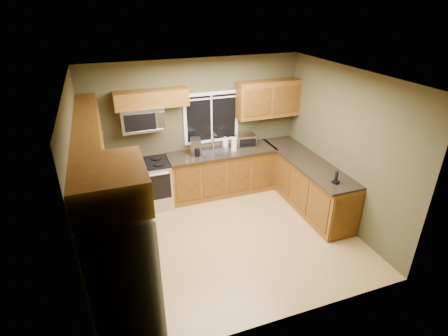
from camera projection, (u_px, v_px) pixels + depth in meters
floor at (228, 237)px, 5.95m from camera, size 4.20×4.20×0.00m
ceiling at (229, 77)px, 4.76m from camera, size 4.20×4.20×0.00m
back_wall at (197, 129)px, 6.87m from camera, size 4.20×0.00×4.20m
front_wall at (286, 234)px, 3.83m from camera, size 4.20×0.00×4.20m
left_wall at (83, 189)px, 4.72m from camera, size 0.00×3.60×3.60m
right_wall at (343, 148)px, 5.99m from camera, size 0.00×3.60×3.60m
window at (211, 118)px, 6.86m from camera, size 1.12×0.03×1.02m
base_cabinets_left at (113, 221)px, 5.61m from camera, size 0.60×2.65×0.90m
countertop_left at (111, 195)px, 5.41m from camera, size 0.65×2.65×0.04m
base_cabinets_back at (222, 173)px, 7.14m from camera, size 2.17×0.60×0.90m
countertop_back at (222, 152)px, 6.92m from camera, size 2.17×0.65×0.04m
base_cabinets_peninsula at (306, 183)px, 6.75m from camera, size 0.60×2.52×0.90m
countertop_peninsula at (307, 161)px, 6.55m from camera, size 0.65×2.50×0.04m
upper_cabinets_left at (89, 140)px, 4.94m from camera, size 0.33×2.65×0.72m
upper_cabinets_back_left at (152, 99)px, 6.16m from camera, size 1.30×0.33×0.30m
upper_cabinets_back_right at (268, 99)px, 6.95m from camera, size 1.30×0.33×0.72m
upper_cabinet_over_fridge at (109, 184)px, 3.43m from camera, size 0.72×0.90×0.38m
refrigerator at (124, 272)px, 3.93m from camera, size 0.74×0.90×1.80m
range at (150, 184)px, 6.67m from camera, size 0.76×0.69×0.94m
microwave at (142, 119)px, 6.22m from camera, size 0.76×0.41×0.42m
sink at (216, 151)px, 6.88m from camera, size 0.60×0.42×0.36m
toaster_oven at (245, 140)px, 7.09m from camera, size 0.43×0.35×0.25m
coffee_maker at (196, 147)px, 6.70m from camera, size 0.24×0.29×0.32m
kettle at (198, 146)px, 6.83m from camera, size 0.18×0.18×0.26m
paper_towel_roll at (234, 144)px, 6.88m from camera, size 0.13×0.13×0.29m
soap_bottle_a at (193, 146)px, 6.79m from camera, size 0.13×0.13×0.27m
soap_bottle_b at (225, 141)px, 7.09m from camera, size 0.10×0.10×0.21m
cordless_phone at (336, 180)px, 5.70m from camera, size 0.12×0.12×0.21m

